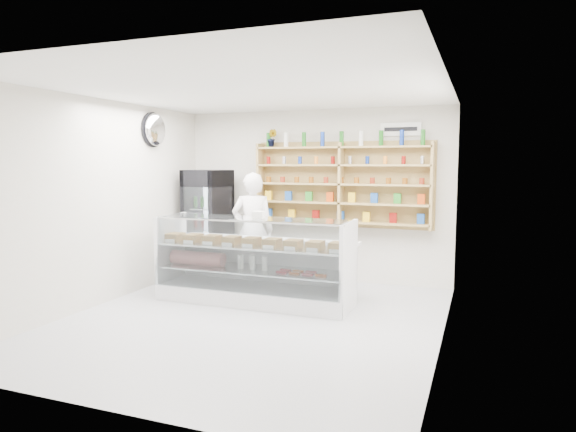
% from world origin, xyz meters
% --- Properties ---
extents(room, '(5.00, 5.00, 5.00)m').
position_xyz_m(room, '(0.00, 0.00, 1.40)').
color(room, '#B0B1B6').
rests_on(room, ground).
extents(display_counter, '(2.73, 0.81, 1.19)m').
position_xyz_m(display_counter, '(-0.31, 0.80, 0.33)').
color(display_counter, white).
rests_on(display_counter, floor).
extents(shop_worker, '(0.75, 0.60, 1.79)m').
position_xyz_m(shop_worker, '(-0.73, 1.64, 0.89)').
color(shop_worker, silver).
rests_on(shop_worker, floor).
extents(drinks_cooler, '(0.73, 0.72, 1.82)m').
position_xyz_m(drinks_cooler, '(-1.70, 1.96, 0.91)').
color(drinks_cooler, black).
rests_on(drinks_cooler, floor).
extents(wall_shelving, '(2.84, 0.28, 1.33)m').
position_xyz_m(wall_shelving, '(0.50, 2.34, 1.59)').
color(wall_shelving, '#AA8B50').
rests_on(wall_shelving, back_wall).
extents(potted_plant, '(0.17, 0.14, 0.30)m').
position_xyz_m(potted_plant, '(-0.69, 2.34, 2.34)').
color(potted_plant, '#1E6626').
rests_on(potted_plant, wall_shelving).
extents(security_mirror, '(0.15, 0.50, 0.50)m').
position_xyz_m(security_mirror, '(-2.17, 1.20, 2.45)').
color(security_mirror, silver).
rests_on(security_mirror, left_wall).
extents(wall_sign, '(0.62, 0.03, 0.20)m').
position_xyz_m(wall_sign, '(1.40, 2.47, 2.45)').
color(wall_sign, white).
rests_on(wall_sign, back_wall).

